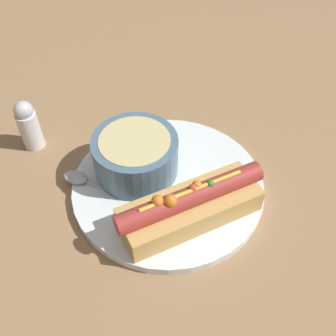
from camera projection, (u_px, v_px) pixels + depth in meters
ground_plane at (168, 189)px, 0.55m from camera, size 4.00×4.00×0.00m
dinner_plate at (168, 186)px, 0.55m from camera, size 0.26×0.26×0.01m
hot_dog at (190, 206)px, 0.49m from camera, size 0.19×0.10×0.06m
soup_bowl at (135, 154)px, 0.54m from camera, size 0.12×0.12×0.06m
spoon at (97, 184)px, 0.54m from camera, size 0.15×0.10×0.01m
salt_shaker at (29, 125)px, 0.58m from camera, size 0.03×0.03×0.08m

